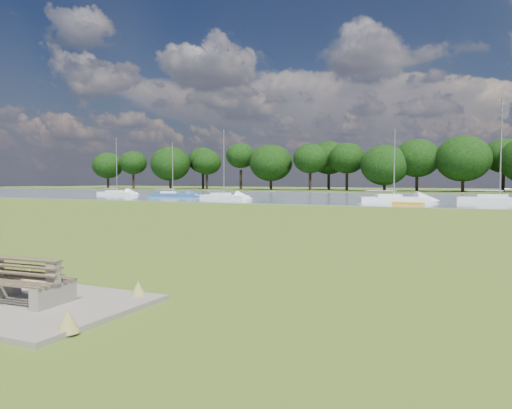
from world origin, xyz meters
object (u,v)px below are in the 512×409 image
at_px(bench_pair, 24,283).
at_px(sailboat_4, 223,195).
at_px(sailboat_0, 117,192).
at_px(sailboat_1, 499,198).
at_px(sailboat_8, 172,194).
at_px(kayak, 408,204).
at_px(sailboat_2, 393,197).

distance_m(bench_pair, sailboat_4, 47.70).
distance_m(sailboat_0, sailboat_1, 48.57).
bearing_deg(sailboat_8, kayak, -33.51).
xyz_separation_m(kayak, sailboat_1, (7.26, 8.24, 0.36)).
xyz_separation_m(bench_pair, sailboat_4, (-19.64, 43.47, 0.01)).
xyz_separation_m(sailboat_2, sailboat_4, (-18.84, -0.75, -0.03)).
distance_m(sailboat_2, sailboat_8, 27.82).
bearing_deg(bench_pair, sailboat_4, 110.43).
bearing_deg(sailboat_0, bench_pair, -47.19).
distance_m(kayak, sailboat_0, 42.55).
height_order(sailboat_0, sailboat_2, sailboat_0).
bearing_deg(sailboat_4, sailboat_0, 171.93).
bearing_deg(sailboat_0, sailboat_8, -9.69).
bearing_deg(bench_pair, sailboat_8, 117.81).
height_order(bench_pair, sailboat_0, sailboat_0).
height_order(sailboat_2, sailboat_8, sailboat_2).
bearing_deg(sailboat_4, sailboat_2, 9.29).
height_order(sailboat_1, sailboat_8, sailboat_1).
height_order(sailboat_1, sailboat_2, sailboat_1).
xyz_separation_m(sailboat_0, sailboat_2, (39.01, -4.68, 0.05)).
relative_size(sailboat_0, sailboat_1, 0.81).
relative_size(bench_pair, sailboat_8, 0.25).
xyz_separation_m(sailboat_1, sailboat_8, (-37.26, -0.56, -0.07)).
bearing_deg(kayak, bench_pair, -83.11).
xyz_separation_m(bench_pair, sailboat_2, (-0.80, 44.22, 0.04)).
xyz_separation_m(sailboat_0, sailboat_1, (48.53, -2.12, 0.08)).
relative_size(sailboat_2, sailboat_4, 0.92).
relative_size(kayak, sailboat_0, 0.34).
relative_size(bench_pair, kayak, 0.63).
relative_size(bench_pair, sailboat_0, 0.21).
distance_m(kayak, sailboat_2, 6.12).
bearing_deg(sailboat_0, kayak, -10.43).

